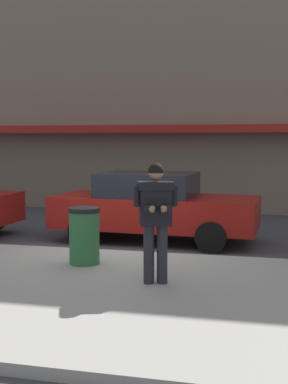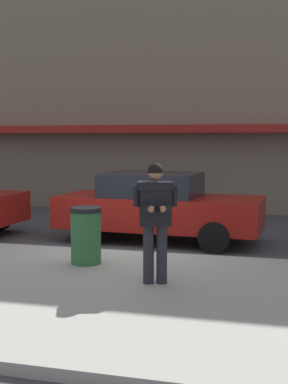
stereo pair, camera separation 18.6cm
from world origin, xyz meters
The scene contains 7 objects.
ground_plane centered at (0.00, 0.00, 0.00)m, with size 80.00×80.00×0.00m, color #3D3D42.
sidewalk centered at (1.00, -2.85, 0.07)m, with size 32.00×5.30×0.14m, color #99968E.
curb_paint_line centered at (1.00, 0.05, 0.00)m, with size 28.00×0.12×0.01m, color silver.
storefront_facade centered at (1.00, 8.49, 5.41)m, with size 28.00×4.70×10.85m.
parked_sedan_mid centered at (0.42, 1.56, 0.79)m, with size 4.58×2.08×1.54m.
man_texting_on_phone centered at (1.34, -2.37, 1.25)m, with size 0.62×0.65×1.81m.
trash_bin centered at (-0.14, -1.42, 0.63)m, with size 0.55×0.55×0.98m.
Camera 1 is at (3.04, -10.00, 2.29)m, focal length 50.00 mm.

